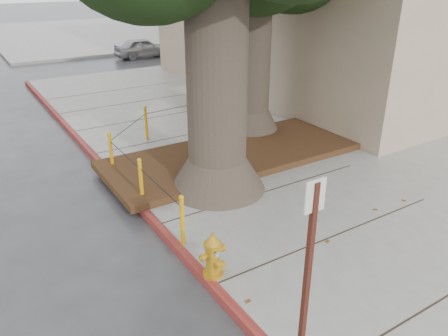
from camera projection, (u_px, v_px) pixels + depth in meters
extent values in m
plane|color=#28282B|center=(314.00, 251.00, 7.54)|extent=(140.00, 140.00, 0.00)
cube|color=slate|center=(411.00, 139.00, 12.34)|extent=(16.00, 26.00, 0.15)
cube|color=slate|center=(103.00, 32.00, 33.55)|extent=(16.00, 20.00, 0.15)
cube|color=maroon|center=(148.00, 216.00, 8.47)|extent=(0.14, 26.00, 0.16)
cube|color=black|center=(234.00, 155.00, 10.89)|extent=(6.40, 2.60, 0.16)
cone|color=#4C3F33|center=(217.00, 173.00, 9.27)|extent=(2.04, 2.04, 0.70)
cylinder|color=#4C3F33|center=(217.00, 78.00, 8.43)|extent=(1.20, 1.20, 4.22)
cone|color=#4C3F33|center=(250.00, 121.00, 12.45)|extent=(1.77, 1.77, 0.70)
cylinder|color=#4C3F33|center=(251.00, 56.00, 11.70)|extent=(1.04, 1.04, 3.84)
cylinder|color=orange|center=(182.00, 221.00, 7.30)|extent=(0.08, 0.08, 0.90)
sphere|color=orange|center=(181.00, 197.00, 7.11)|extent=(0.09, 0.09, 0.09)
cylinder|color=orange|center=(141.00, 181.00, 8.68)|extent=(0.08, 0.08, 0.90)
sphere|color=orange|center=(139.00, 160.00, 8.50)|extent=(0.09, 0.09, 0.09)
cylinder|color=orange|center=(111.00, 152.00, 10.07)|extent=(0.08, 0.08, 0.90)
sphere|color=orange|center=(109.00, 134.00, 9.89)|extent=(0.09, 0.09, 0.09)
cylinder|color=orange|center=(146.00, 123.00, 11.96)|extent=(0.08, 0.08, 0.90)
sphere|color=orange|center=(145.00, 107.00, 11.77)|extent=(0.09, 0.09, 0.09)
cylinder|color=orange|center=(211.00, 109.00, 13.17)|extent=(0.08, 0.08, 0.90)
sphere|color=orange|center=(211.00, 95.00, 12.99)|extent=(0.09, 0.09, 0.09)
cylinder|color=black|center=(159.00, 186.00, 7.88)|extent=(0.02, 1.80, 0.02)
cylinder|color=black|center=(124.00, 154.00, 9.27)|extent=(0.02, 1.80, 0.02)
cylinder|color=black|center=(129.00, 126.00, 10.90)|extent=(1.51, 1.51, 0.02)
cylinder|color=black|center=(180.00, 107.00, 12.45)|extent=(2.20, 0.22, 0.02)
cylinder|color=#B67B12|center=(213.00, 273.00, 6.70)|extent=(0.35, 0.35, 0.06)
cylinder|color=#B67B12|center=(213.00, 259.00, 6.59)|extent=(0.24, 0.24, 0.49)
cylinder|color=#B67B12|center=(213.00, 245.00, 6.49)|extent=(0.32, 0.32, 0.07)
cone|color=#B67B12|center=(213.00, 240.00, 6.45)|extent=(0.30, 0.30, 0.14)
cylinder|color=#B67B12|center=(212.00, 235.00, 6.41)|extent=(0.06, 0.06, 0.05)
cylinder|color=#B67B12|center=(206.00, 256.00, 6.47)|extent=(0.15, 0.11, 0.09)
cylinder|color=#B67B12|center=(219.00, 250.00, 6.62)|extent=(0.15, 0.11, 0.09)
cylinder|color=#B67B12|center=(218.00, 263.00, 6.51)|extent=(0.14, 0.15, 0.13)
cube|color=#5999D8|center=(217.00, 255.00, 6.46)|extent=(0.07, 0.01, 0.07)
cube|color=#471911|center=(306.00, 286.00, 4.61)|extent=(0.06, 0.06, 2.46)
cube|color=silver|center=(315.00, 196.00, 4.16)|extent=(0.25, 0.02, 0.34)
imported|color=#A1A0A5|center=(143.00, 48.00, 24.07)|extent=(3.14, 1.29, 1.06)
imported|color=maroon|center=(231.00, 41.00, 25.39)|extent=(4.22, 1.72, 1.36)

